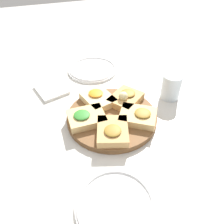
{
  "coord_description": "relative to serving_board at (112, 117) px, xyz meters",
  "views": [
    {
      "loc": [
        0.52,
        -0.18,
        0.52
      ],
      "look_at": [
        0.0,
        0.0,
        0.03
      ],
      "focal_mm": 35.0,
      "sensor_mm": 36.0,
      "label": 1
    }
  ],
  "objects": [
    {
      "name": "focaccia_slice_1",
      "position": [
        0.08,
        -0.03,
        0.02
      ],
      "size": [
        0.14,
        0.12,
        0.03
      ],
      "color": "tan",
      "rests_on": "serving_board"
    },
    {
      "name": "plate_left",
      "position": [
        -0.34,
        0.02,
        -0.0
      ],
      "size": [
        0.22,
        0.22,
        0.02
      ],
      "color": "white",
      "rests_on": "ground_plane"
    },
    {
      "name": "water_glass",
      "position": [
        -0.05,
        0.25,
        0.04
      ],
      "size": [
        0.07,
        0.07,
        0.1
      ],
      "primitive_type": "cylinder",
      "color": "silver",
      "rests_on": "ground_plane"
    },
    {
      "name": "focaccia_slice_4",
      "position": [
        -0.08,
        -0.03,
        0.02
      ],
      "size": [
        0.14,
        0.12,
        0.03
      ],
      "color": "#E5C689",
      "rests_on": "serving_board"
    },
    {
      "name": "focaccia_slice_3",
      "position": [
        -0.05,
        0.07,
        0.03
      ],
      "size": [
        0.14,
        0.15,
        0.05
      ],
      "color": "tan",
      "rests_on": "serving_board"
    },
    {
      "name": "serving_board",
      "position": [
        0.0,
        0.0,
        0.0
      ],
      "size": [
        0.31,
        0.31,
        0.02
      ],
      "primitive_type": "cylinder",
      "color": "brown",
      "rests_on": "ground_plane"
    },
    {
      "name": "focaccia_slice_2",
      "position": [
        0.05,
        0.07,
        0.02
      ],
      "size": [
        0.14,
        0.15,
        0.03
      ],
      "color": "#DBB775",
      "rests_on": "serving_board"
    },
    {
      "name": "ground_plane",
      "position": [
        0.0,
        0.0,
        -0.01
      ],
      "size": [
        3.0,
        3.0,
        0.0
      ],
      "primitive_type": "plane",
      "color": "beige"
    },
    {
      "name": "focaccia_slice_0",
      "position": [
        0.0,
        -0.09,
        0.02
      ],
      "size": [
        0.09,
        0.12,
        0.03
      ],
      "color": "#DBB775",
      "rests_on": "serving_board"
    },
    {
      "name": "napkin_stack",
      "position": [
        -0.24,
        -0.18,
        -0.0
      ],
      "size": [
        0.15,
        0.14,
        0.01
      ],
      "primitive_type": "cube",
      "rotation": [
        0.0,
        0.0,
        0.29
      ],
      "color": "white",
      "rests_on": "ground_plane"
    },
    {
      "name": "plate_right",
      "position": [
        0.29,
        -0.09,
        -0.0
      ],
      "size": [
        0.19,
        0.19,
        0.02
      ],
      "color": "white",
      "rests_on": "ground_plane"
    }
  ]
}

